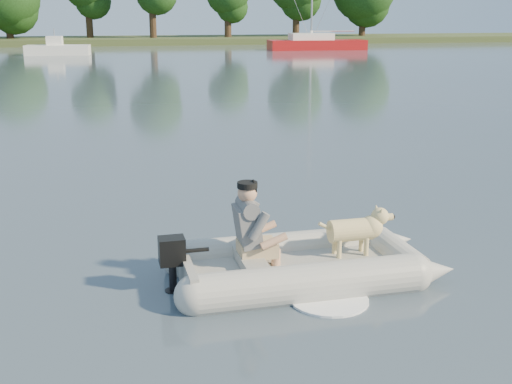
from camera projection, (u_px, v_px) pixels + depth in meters
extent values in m
plane|color=#4F606B|center=(241.00, 307.00, 6.59)|extent=(160.00, 160.00, 0.00)
cube|color=#47512D|center=(115.00, 41.00, 64.68)|extent=(160.00, 12.00, 0.70)
cylinder|color=#332316|center=(9.00, 29.00, 61.56)|extent=(0.70, 0.70, 2.94)
cylinder|color=#332316|center=(89.00, 25.00, 63.68)|extent=(0.70, 0.70, 3.67)
cylinder|color=#332316|center=(153.00, 22.00, 63.25)|extent=(0.70, 0.70, 4.29)
cylinder|color=#332316|center=(228.00, 27.00, 65.31)|extent=(0.70, 0.70, 3.21)
cylinder|color=#332316|center=(296.00, 23.00, 67.41)|extent=(0.70, 0.70, 3.94)
cylinder|color=#332316|center=(362.00, 25.00, 69.38)|extent=(0.70, 0.70, 3.52)
cube|color=#9E1213|center=(317.00, 46.00, 53.37)|extent=(8.15, 2.76, 1.01)
cube|color=white|center=(311.00, 37.00, 53.08)|extent=(3.60, 1.96, 0.60)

